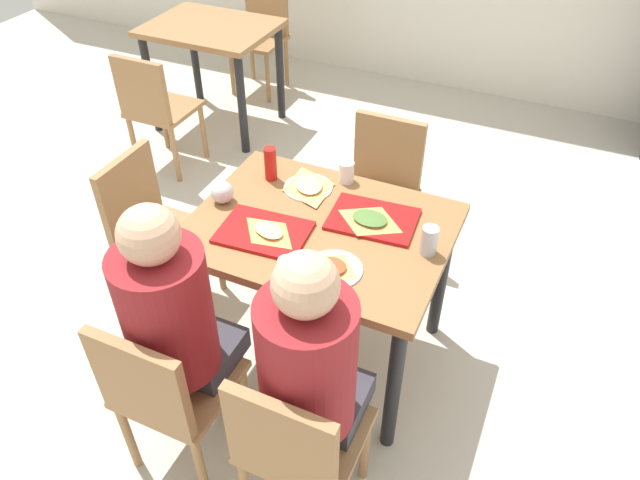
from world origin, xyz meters
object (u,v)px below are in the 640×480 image
Objects in this scene: person_in_red at (176,319)px; plastic_cup_a at (346,172)px; main_table at (320,246)px; background_chair_near at (155,106)px; plastic_cup_b at (288,270)px; condiment_bottle at (270,164)px; chair_far_side at (381,184)px; pizza_slice_c at (309,185)px; tray_red_near at (264,232)px; paper_plate_near_edge at (334,269)px; chair_near_left at (165,390)px; pizza_slice_d at (332,267)px; tray_red_far at (373,219)px; chair_left_end at (151,223)px; foil_bundle at (222,192)px; pizza_slice_b at (370,219)px; paper_plate_center at (308,187)px; chair_near_right at (295,445)px; background_table at (212,44)px; soda_can at (429,240)px; pizza_slice_a at (269,231)px; background_chair_far at (262,30)px; person_in_brown_jacket at (312,369)px.

person_in_red is 1.03m from plastic_cup_a.
main_table is 1.96m from background_chair_near.
plastic_cup_a reaches higher than main_table.
plastic_cup_b is 0.68m from condiment_bottle.
pizza_slice_c is (-0.16, -0.57, 0.30)m from chair_far_side.
paper_plate_near_edge is at bearing -13.22° from tray_red_near.
chair_near_left is 0.77m from pizza_slice_d.
tray_red_far is at bearing 84.48° from pizza_slice_d.
foil_bundle reaches higher than chair_left_end.
plastic_cup_a is at bearing 94.40° from main_table.
main_table is 0.46m from condiment_bottle.
background_chair_near is at bearing 153.06° from pizza_slice_b.
background_chair_near reaches higher than main_table.
person_in_red reaches higher than paper_plate_center.
plastic_cup_b is (-0.16, -0.47, 0.04)m from tray_red_far.
plastic_cup_b is at bearing 118.39° from chair_near_right.
condiment_bottle is 0.18× the size of background_table.
pizza_slice_a is at bearing -164.77° from soda_can.
paper_plate_near_edge is 0.60m from plastic_cup_a.
pizza_slice_c is (0.11, 1.02, 0.30)m from chair_near_left.
main_table is 1.27× the size of background_chair_far.
chair_left_end is 1.06m from plastic_cup_b.
background_chair_near is (-1.93, 1.68, -0.25)m from person_in_brown_jacket.
chair_far_side and chair_left_end have the same top height.
pizza_slice_d is 2.70m from background_table.
pizza_slice_c reaches higher than paper_plate_center.
paper_plate_center is 1.80× the size of soda_can.
chair_far_side is at bearing 78.68° from tray_red_near.
soda_can is (0.45, -0.77, 0.35)m from chair_far_side.
plastic_cup_b is 0.58m from foil_bundle.
background_chair_far is (-1.50, 2.65, -0.31)m from pizza_slice_a.
tray_red_far is 2.95× the size of soda_can.
condiment_bottle reaches higher than chair_near_right.
person_in_brown_jacket is at bearing -48.26° from tray_red_near.
tray_red_far is (0.45, 0.91, 0.29)m from chair_near_left.
soda_can is at bearing 2.57° from main_table.
tray_red_near is 0.52m from plastic_cup_a.
chair_left_end is 3.69× the size of pizza_slice_b.
main_table is at bearing 2.57° from foil_bundle.
main_table is 2.97× the size of tray_red_near.
plastic_cup_a is (0.16, 0.49, 0.04)m from tray_red_near.
tray_red_near is 2.25× the size of condiment_bottle.
paper_plate_center is (-0.35, 0.10, -0.00)m from tray_red_far.
paper_plate_near_edge is at bearing -41.48° from condiment_bottle.
chair_near_right is at bearing -33.74° from chair_left_end.
plastic_cup_a is at bearing 94.40° from plastic_cup_b.
pizza_slice_d is at bearing -81.47° from chair_far_side.
pizza_slice_b is 0.33m from pizza_slice_d.
tray_red_far is 3.60× the size of foil_bundle.
plastic_cup_b is at bearing -85.60° from plastic_cup_a.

